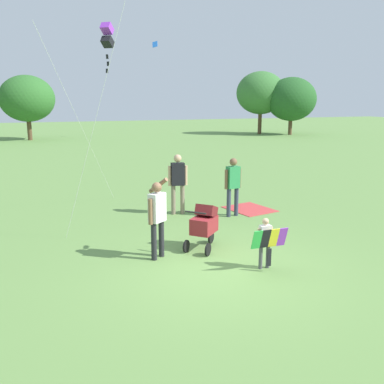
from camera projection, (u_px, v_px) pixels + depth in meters
name	position (u px, v px, depth m)	size (l,w,h in m)	color
ground_plane	(218.00, 269.00, 8.51)	(120.00, 120.00, 0.00)	#668E47
treeline_distant	(39.00, 96.00, 33.83)	(46.12, 7.27, 5.93)	brown
child_with_butterfly_kite	(266.00, 239.00, 8.37)	(0.74, 0.33, 1.04)	#4C4C51
person_adult_flyer	(157.00, 213.00, 8.88)	(0.51, 0.66, 1.72)	#232328
stroller	(204.00, 223.00, 9.54)	(0.99, 0.97, 1.03)	black
kite_orange_delta	(107.00, 36.00, 13.50)	(2.55, 3.62, 5.70)	purple
person_sitting_far	(178.00, 179.00, 12.36)	(0.56, 0.29, 1.77)	#7F705B
person_kid_running	(233.00, 182.00, 12.13)	(0.54, 0.27, 1.69)	#33384C
picnic_blanket	(250.00, 209.00, 13.09)	(1.17, 1.39, 0.02)	#CC3D3D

